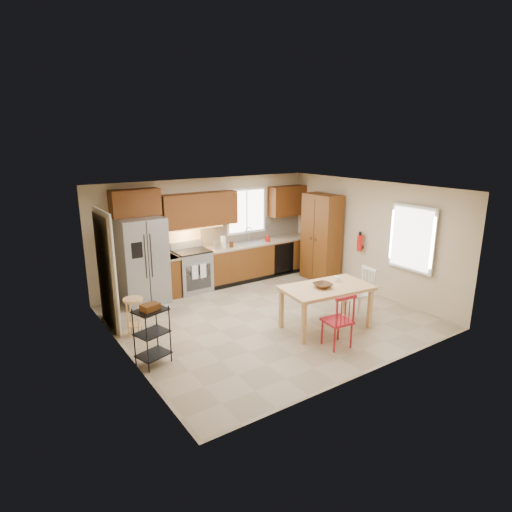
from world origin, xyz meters
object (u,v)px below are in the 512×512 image
object	(u,v)px
utility_cart	(152,336)
soap_bottle	(268,238)
fire_extinguisher	(360,243)
table_bowl	(323,288)
pantry	(321,238)
refrigerator	(143,261)
chair_red	(337,320)
chair_white	(360,292)
table_jar	(337,280)
bar_stool	(134,317)
range_stove	(192,271)
dining_table	(326,307)

from	to	relation	value
utility_cart	soap_bottle	bearing A→B (deg)	16.04
fire_extinguisher	table_bowl	xyz separation A→B (m)	(-2.12, -1.11, -0.31)
pantry	fire_extinguisher	world-z (taller)	pantry
refrigerator	pantry	size ratio (longest dim) A/B	0.87
soap_bottle	chair_red	world-z (taller)	soap_bottle
chair_white	table_jar	bearing A→B (deg)	91.84
soap_bottle	bar_stool	xyz separation A→B (m)	(-3.88, -1.41, -0.65)
table_bowl	bar_stool	world-z (taller)	table_bowl
pantry	table_bowl	xyz separation A→B (m)	(-1.92, -2.16, -0.26)
chair_red	soap_bottle	bearing A→B (deg)	78.36
fire_extinguisher	utility_cart	size ratio (longest dim) A/B	0.39
range_stove	dining_table	size ratio (longest dim) A/B	0.57
chair_red	bar_stool	size ratio (longest dim) A/B	1.36
chair_red	utility_cart	bearing A→B (deg)	163.93
soap_bottle	utility_cart	distance (m)	4.76
utility_cart	pantry	bearing A→B (deg)	1.90
bar_stool	dining_table	bearing A→B (deg)	-22.13
bar_stool	fire_extinguisher	bearing A→B (deg)	0.43
table_jar	bar_stool	bearing A→B (deg)	155.32
fire_extinguisher	soap_bottle	bearing A→B (deg)	120.53
chair_white	bar_stool	size ratio (longest dim) A/B	1.36
soap_bottle	table_jar	size ratio (longest dim) A/B	1.36
range_stove	chair_white	world-z (taller)	chair_white
pantry	utility_cart	size ratio (longest dim) A/B	2.25
soap_bottle	chair_white	world-z (taller)	soap_bottle
soap_bottle	table_bowl	xyz separation A→B (m)	(-0.97, -3.06, -0.21)
dining_table	chair_white	bearing A→B (deg)	9.63
chair_white	table_bowl	bearing A→B (deg)	99.34
bar_stool	utility_cart	world-z (taller)	utility_cart
chair_white	table_bowl	xyz separation A→B (m)	(-1.05, -0.05, 0.32)
pantry	table_bowl	world-z (taller)	pantry
chair_red	refrigerator	bearing A→B (deg)	124.28
pantry	table_bowl	bearing A→B (deg)	-131.71
pantry	chair_red	xyz separation A→B (m)	(-2.17, -2.81, -0.58)
range_stove	utility_cart	distance (m)	3.28
fire_extinguisher	table_bowl	distance (m)	2.41
fire_extinguisher	chair_white	size ratio (longest dim) A/B	0.38
chair_red	utility_cart	distance (m)	2.99
chair_white	refrigerator	bearing A→B (deg)	53.66
refrigerator	utility_cart	xyz separation A→B (m)	(-0.80, -2.58, -0.44)
refrigerator	soap_bottle	world-z (taller)	refrigerator
fire_extinguisher	chair_white	world-z (taller)	fire_extinguisher
soap_bottle	pantry	xyz separation A→B (m)	(0.95, -0.90, 0.05)
dining_table	chair_white	xyz separation A→B (m)	(0.95, 0.05, 0.08)
refrigerator	table_jar	xyz separation A→B (m)	(2.66, -2.98, -0.09)
refrigerator	table_bowl	size ratio (longest dim) A/B	5.61
refrigerator	chair_white	distance (m)	4.47
table_bowl	utility_cart	xyz separation A→B (m)	(-3.01, 0.50, -0.32)
table_bowl	table_jar	world-z (taller)	table_jar
fire_extinguisher	table_jar	xyz separation A→B (m)	(-1.67, -1.01, -0.28)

